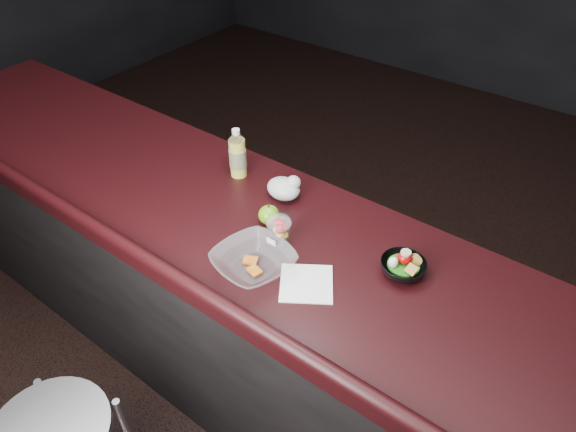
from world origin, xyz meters
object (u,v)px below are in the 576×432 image
object	(u,v)px
green_apple	(269,215)
snack_bowl	(403,266)
lemonade_bottle	(238,156)
fruit_cup	(279,231)
takeout_bowl	(254,262)

from	to	relation	value
green_apple	snack_bowl	distance (m)	0.49
lemonade_bottle	snack_bowl	size ratio (longest dim) A/B	1.08
lemonade_bottle	green_apple	bearing A→B (deg)	-29.87
fruit_cup	takeout_bowl	xyz separation A→B (m)	(0.00, -0.14, -0.03)
fruit_cup	takeout_bowl	world-z (taller)	fruit_cup
lemonade_bottle	takeout_bowl	bearing A→B (deg)	-43.98
lemonade_bottle	snack_bowl	distance (m)	0.77
snack_bowl	fruit_cup	bearing A→B (deg)	-161.79
fruit_cup	green_apple	size ratio (longest dim) A/B	1.55
green_apple	takeout_bowl	size ratio (longest dim) A/B	0.27
snack_bowl	takeout_bowl	bearing A→B (deg)	-145.45
lemonade_bottle	green_apple	distance (m)	0.32
takeout_bowl	green_apple	bearing A→B (deg)	116.26
fruit_cup	snack_bowl	distance (m)	0.41
lemonade_bottle	green_apple	xyz separation A→B (m)	(0.28, -0.16, -0.05)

